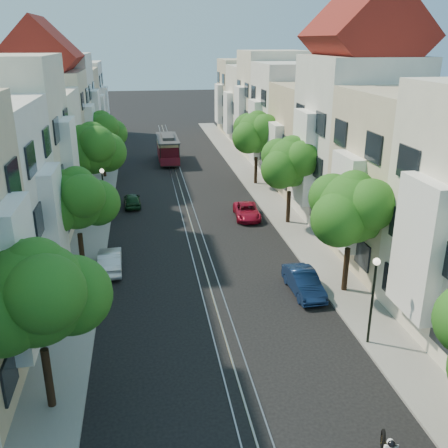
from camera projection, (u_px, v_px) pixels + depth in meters
name	position (u px, v px, depth m)	size (l,w,h in m)	color
ground	(183.00, 197.00, 43.95)	(200.00, 200.00, 0.00)	black
sidewalk_east	(263.00, 192.00, 45.04)	(2.50, 80.00, 0.12)	gray
sidewalk_west	(99.00, 200.00, 42.82)	(2.50, 80.00, 0.12)	gray
rail_left	(177.00, 197.00, 43.86)	(0.06, 80.00, 0.02)	gray
rail_slot	(183.00, 197.00, 43.95)	(0.06, 80.00, 0.02)	gray
rail_right	(189.00, 197.00, 44.03)	(0.06, 80.00, 0.02)	gray
lane_line	(183.00, 197.00, 43.95)	(0.08, 80.00, 0.01)	tan
townhouses_east	(316.00, 134.00, 43.88)	(7.75, 72.00, 12.00)	beige
townhouses_west	(35.00, 144.00, 40.30)	(7.75, 72.00, 11.76)	silver
tree_e_b	(353.00, 210.00, 25.81)	(4.93, 4.08, 6.68)	black
tree_e_c	(291.00, 164.00, 36.04)	(4.84, 3.99, 6.52)	black
tree_e_d	(257.00, 134.00, 46.12)	(5.01, 4.16, 6.85)	black
tree_w_a	(38.00, 296.00, 17.13)	(4.93, 4.08, 6.68)	black
tree_w_b	(77.00, 201.00, 28.36)	(4.72, 3.87, 6.27)	black
tree_w_c	(92.00, 150.00, 38.30)	(5.13, 4.28, 7.09)	black
tree_w_d	(102.00, 132.00, 48.64)	(4.84, 3.99, 6.52)	black
lamp_east	(374.00, 288.00, 21.72)	(0.32, 0.32, 4.16)	black
lamp_west	(103.00, 188.00, 36.45)	(0.32, 0.32, 4.16)	black
cable_car	(168.00, 147.00, 56.04)	(2.34, 7.33, 2.81)	black
parked_car_e_mid	(304.00, 282.00, 27.09)	(1.35, 3.88, 1.28)	#0C1C3E
parked_car_e_far	(247.00, 211.00, 38.58)	(1.83, 3.96, 1.10)	maroon
parked_car_w_mid	(110.00, 261.00, 29.75)	(1.33, 3.83, 1.26)	silver
parked_car_w_far	(132.00, 200.00, 41.27)	(1.33, 3.31, 1.13)	#16391C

